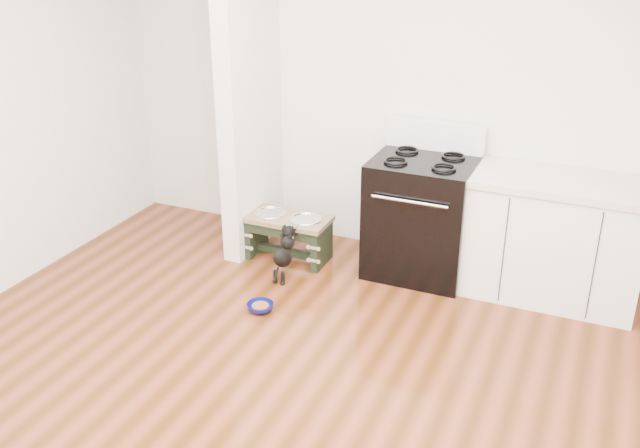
# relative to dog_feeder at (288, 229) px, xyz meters

# --- Properties ---
(ground) EXTENTS (5.00, 5.00, 0.00)m
(ground) POSITION_rel_dog_feeder_xyz_m (0.78, -1.94, -0.26)
(ground) COLOR #44220C
(ground) RESTS_ON ground
(room_shell) EXTENTS (5.00, 5.00, 5.00)m
(room_shell) POSITION_rel_dog_feeder_xyz_m (0.78, -1.94, 1.36)
(room_shell) COLOR silver
(room_shell) RESTS_ON ground
(partition_wall) EXTENTS (0.15, 0.80, 2.70)m
(partition_wall) POSITION_rel_dog_feeder_xyz_m (-0.39, 0.16, 1.09)
(partition_wall) COLOR silver
(partition_wall) RESTS_ON ground
(oven_range) EXTENTS (0.76, 0.69, 1.14)m
(oven_range) POSITION_rel_dog_feeder_xyz_m (1.03, 0.22, 0.21)
(oven_range) COLOR black
(oven_range) RESTS_ON ground
(cabinet_run) EXTENTS (1.24, 0.64, 0.91)m
(cabinet_run) POSITION_rel_dog_feeder_xyz_m (2.01, 0.24, 0.19)
(cabinet_run) COLOR white
(cabinet_run) RESTS_ON ground
(dog_feeder) EXTENTS (0.67, 0.36, 0.38)m
(dog_feeder) POSITION_rel_dog_feeder_xyz_m (0.00, 0.00, 0.00)
(dog_feeder) COLOR black
(dog_feeder) RESTS_ON ground
(puppy) EXTENTS (0.12, 0.35, 0.41)m
(puppy) POSITION_rel_dog_feeder_xyz_m (0.12, -0.31, -0.04)
(puppy) COLOR black
(puppy) RESTS_ON ground
(floor_bowl) EXTENTS (0.19, 0.19, 0.06)m
(floor_bowl) POSITION_rel_dog_feeder_xyz_m (0.18, -0.83, -0.23)
(floor_bowl) COLOR #0C0E59
(floor_bowl) RESTS_ON ground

